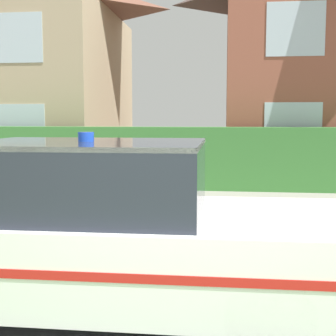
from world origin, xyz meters
The scene contains 3 objects.
road_strip centered at (0.00, 3.91, 0.01)m, with size 28.00×5.86×0.01m, color #4C4C51.
garden_hedge centered at (-0.90, 9.55, 0.76)m, with size 11.81×0.54×1.51m, color #3D7F38.
police_car centered at (-0.95, 2.30, 0.72)m, with size 4.41×1.84×1.60m.
Camera 1 is at (0.14, -1.76, 1.74)m, focal length 50.00 mm.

